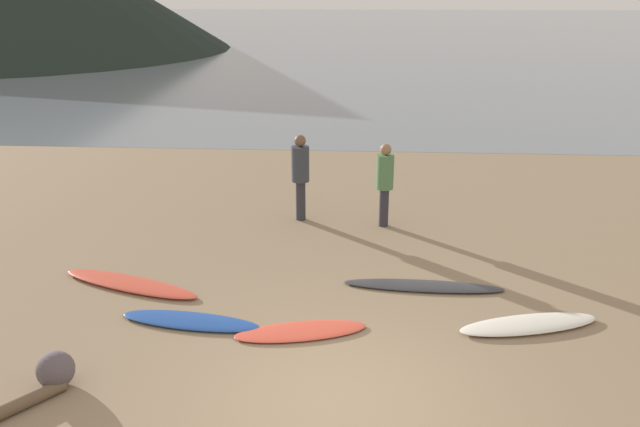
# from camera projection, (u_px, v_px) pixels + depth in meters

# --- Properties ---
(ground_plane) EXTENTS (120.00, 120.00, 0.20)m
(ground_plane) POSITION_uv_depth(u_px,v_px,m) (353.00, 177.00, 17.36)
(ground_plane) COLOR #8C7559
(ground_plane) RESTS_ON ground
(ocean_water) EXTENTS (140.00, 100.00, 0.01)m
(ocean_water) POSITION_uv_depth(u_px,v_px,m) (362.00, 30.00, 66.53)
(ocean_water) COLOR slate
(ocean_water) RESTS_ON ground
(surfboard_0) EXTENTS (2.64, 1.37, 0.09)m
(surfboard_0) POSITION_uv_depth(u_px,v_px,m) (130.00, 284.00, 10.90)
(surfboard_0) COLOR #D84C38
(surfboard_0) RESTS_ON ground
(surfboard_1) EXTENTS (2.19, 0.82, 0.08)m
(surfboard_1) POSITION_uv_depth(u_px,v_px,m) (191.00, 321.00, 9.73)
(surfboard_1) COLOR #1E479E
(surfboard_1) RESTS_ON ground
(surfboard_2) EXTENTS (2.01, 1.03, 0.06)m
(surfboard_2) POSITION_uv_depth(u_px,v_px,m) (301.00, 331.00, 9.46)
(surfboard_2) COLOR #D84C38
(surfboard_2) RESTS_ON ground
(surfboard_3) EXTENTS (2.65, 0.58, 0.07)m
(surfboard_3) POSITION_uv_depth(u_px,v_px,m) (423.00, 286.00, 10.85)
(surfboard_3) COLOR #333338
(surfboard_3) RESTS_ON ground
(surfboard_4) EXTENTS (2.23, 1.12, 0.10)m
(surfboard_4) POSITION_uv_depth(u_px,v_px,m) (529.00, 324.00, 9.61)
(surfboard_4) COLOR silver
(surfboard_4) RESTS_ON ground
(person_0) EXTENTS (0.35, 0.35, 1.74)m
(person_0) POSITION_uv_depth(u_px,v_px,m) (385.00, 178.00, 13.27)
(person_0) COLOR #2D2D38
(person_0) RESTS_ON ground
(person_1) EXTENTS (0.37, 0.37, 1.83)m
(person_1) POSITION_uv_depth(u_px,v_px,m) (300.00, 171.00, 13.61)
(person_1) COLOR #2D2D38
(person_1) RESTS_ON ground
(beach_rock_near) EXTENTS (0.47, 0.47, 0.47)m
(beach_rock_near) POSITION_uv_depth(u_px,v_px,m) (56.00, 370.00, 8.16)
(beach_rock_near) COLOR #564C51
(beach_rock_near) RESTS_ON ground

